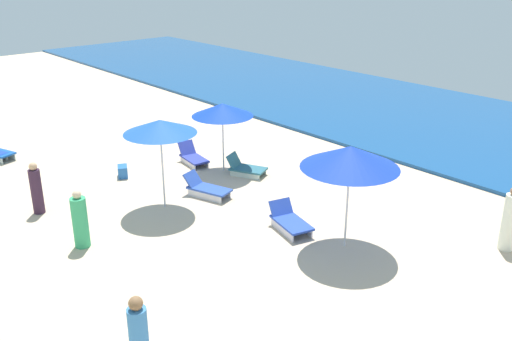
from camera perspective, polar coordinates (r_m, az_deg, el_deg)
ocean at (r=25.29m, az=18.90°, el=4.48°), size 60.00×10.95×0.12m
umbrella_0 at (r=13.42m, az=9.51°, el=1.36°), size 2.37×2.37×2.63m
lounge_chair_0_0 at (r=14.90m, az=3.43°, el=-5.13°), size 1.46×0.96×0.66m
umbrella_1 at (r=18.31m, az=-3.42°, el=6.14°), size 2.01×2.01×2.31m
lounge_chair_1_0 at (r=19.61m, az=-6.42°, el=1.36°), size 1.39×0.76×0.68m
lounge_chair_1_1 at (r=18.53m, az=-1.09°, el=0.27°), size 1.40×1.11×0.66m
umbrella_3 at (r=15.64m, az=-9.69°, el=4.39°), size 2.03×2.03×2.61m
lounge_chair_3_0 at (r=16.95m, az=-5.04°, el=-1.81°), size 1.55×0.99×0.66m
beachgoer_2 at (r=14.54m, az=-17.37°, el=-4.91°), size 0.51×0.51×1.51m
beachgoer_3 at (r=16.79m, az=-21.33°, el=-1.81°), size 0.39×0.39×1.50m
beachgoer_4 at (r=15.05m, az=24.29°, el=-4.66°), size 0.51×0.51×1.66m
cooler_box_0 at (r=18.85m, az=-13.33°, el=-0.09°), size 0.57×0.49×0.37m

